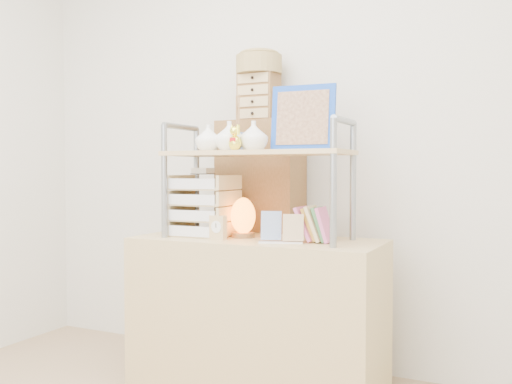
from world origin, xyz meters
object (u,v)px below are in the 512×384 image
(desk, at_px, (257,316))
(letter_tray, at_px, (203,209))
(cabinet, at_px, (261,243))
(salt_lamp, at_px, (243,217))

(desk, xyz_separation_m, letter_tray, (-0.29, -0.01, 0.51))
(desk, distance_m, cabinet, 0.50)
(cabinet, bearing_deg, letter_tray, -109.81)
(letter_tray, bearing_deg, salt_lamp, 5.76)
(cabinet, bearing_deg, desk, -66.68)
(desk, xyz_separation_m, cabinet, (-0.15, 0.37, 0.30))
(desk, distance_m, letter_tray, 0.59)
(desk, bearing_deg, letter_tray, -178.89)
(letter_tray, bearing_deg, cabinet, 69.50)
(salt_lamp, bearing_deg, desk, -10.80)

